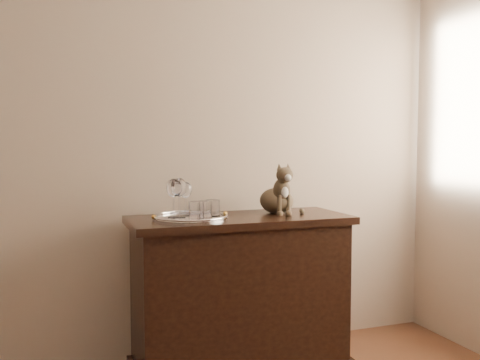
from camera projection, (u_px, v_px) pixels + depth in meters
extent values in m
cube|color=tan|center=(119.00, 125.00, 2.96)|extent=(4.00, 0.10, 2.70)
cylinder|color=silver|center=(190.00, 218.00, 2.83)|extent=(0.40, 0.40, 0.01)
cylinder|color=white|center=(204.00, 209.00, 2.80)|extent=(0.08, 0.08, 0.09)
cylinder|color=white|center=(196.00, 210.00, 2.76)|extent=(0.08, 0.08, 0.09)
cylinder|color=white|center=(212.00, 208.00, 2.86)|extent=(0.08, 0.08, 0.09)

